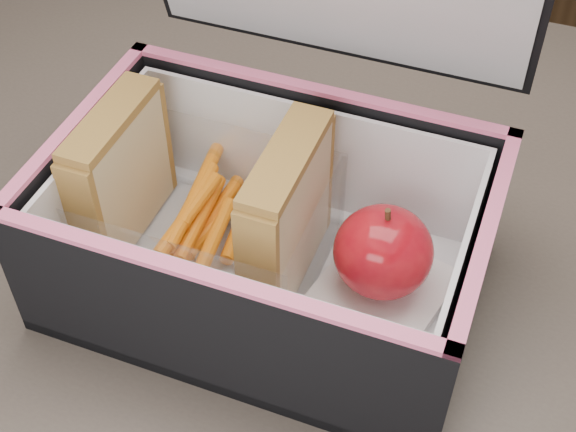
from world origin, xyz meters
name	(u,v)px	position (x,y,z in m)	size (l,w,h in m)	color
kitchen_table	(272,336)	(0.00, 0.00, 0.66)	(1.20, 0.80, 0.75)	brown
lunch_bag	(271,221)	(0.01, -0.02, 0.81)	(0.28, 0.24, 0.28)	black
plastic_tub	(203,216)	(-0.04, -0.01, 0.80)	(0.17, 0.12, 0.07)	white
sandwich_left	(120,174)	(-0.10, -0.01, 0.82)	(0.03, 0.09, 0.10)	tan
sandwich_right	(287,216)	(0.02, -0.01, 0.82)	(0.03, 0.10, 0.11)	tan
carrot_sticks	(202,219)	(-0.05, 0.00, 0.78)	(0.05, 0.12, 0.03)	#D95E00
paper_napkin	(383,290)	(0.09, -0.01, 0.77)	(0.08, 0.08, 0.01)	white
red_apple	(383,252)	(0.08, -0.01, 0.80)	(0.08, 0.08, 0.07)	maroon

